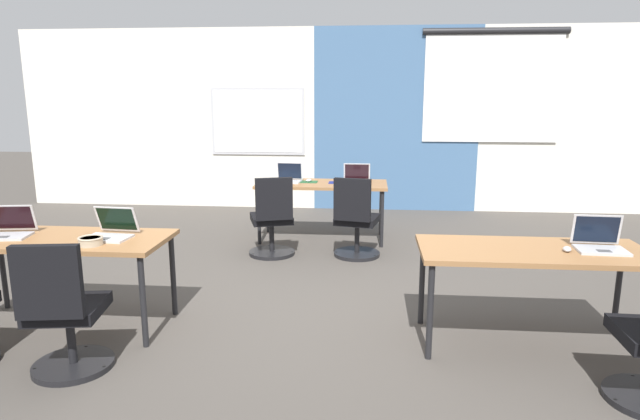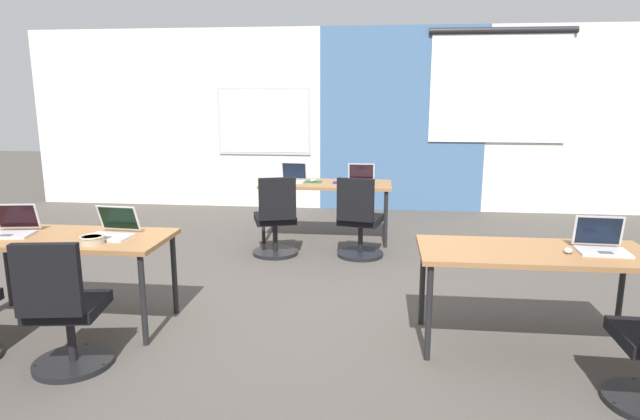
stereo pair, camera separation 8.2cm
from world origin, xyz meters
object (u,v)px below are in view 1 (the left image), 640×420
at_px(chair_far_right, 356,225).
at_px(snack_bowl, 91,240).
at_px(desk_near_left, 63,245).
at_px(laptop_far_right, 357,179).
at_px(mouse_far_right, 338,181).
at_px(mouse_far_left, 309,180).
at_px(desk_far_center, 322,188).
at_px(laptop_near_left_end, 8,230).
at_px(chair_near_left_inner, 64,319).
at_px(desk_near_right, 533,257).
at_px(laptop_near_right_end, 600,243).
at_px(laptop_near_left_inner, 111,231).
at_px(laptop_far_left, 288,178).
at_px(chair_far_left, 272,224).
at_px(mouse_near_right_end, 567,249).

bearing_deg(chair_far_right, snack_bowl, 62.30).
relative_size(desk_near_left, laptop_far_right, 4.82).
relative_size(mouse_far_right, mouse_far_left, 0.98).
height_order(desk_far_center, snack_bowl, snack_bowl).
height_order(laptop_near_left_end, chair_near_left_inner, laptop_near_left_end).
height_order(laptop_far_right, laptop_near_left_end, same).
distance_m(desk_near_right, laptop_near_right_end, 0.46).
xyz_separation_m(laptop_near_right_end, laptop_near_left_inner, (-3.58, 0.01, -0.00)).
distance_m(desk_near_left, laptop_far_left, 3.13).
relative_size(mouse_far_right, chair_far_right, 0.12).
distance_m(desk_far_center, laptop_near_left_end, 3.55).
height_order(desk_near_left, laptop_far_left, laptop_far_left).
distance_m(laptop_near_right_end, chair_far_left, 3.37).
bearing_deg(laptop_near_left_inner, mouse_near_right_end, 2.90).
distance_m(desk_far_center, laptop_far_left, 0.45).
distance_m(laptop_near_left_inner, snack_bowl, 0.23).
bearing_deg(chair_far_right, chair_near_left_inner, 69.08).
xyz_separation_m(laptop_far_right, chair_far_right, (0.02, -0.82, -0.39)).
xyz_separation_m(laptop_near_right_end, chair_far_left, (-2.69, 1.99, -0.39)).
relative_size(desk_near_left, mouse_near_right_end, 14.24).
distance_m(desk_near_right, laptop_near_left_end, 3.94).
bearing_deg(mouse_near_right_end, snack_bowl, -177.49).
distance_m(laptop_far_right, mouse_far_left, 0.60).
bearing_deg(desk_near_right, desk_far_center, 122.01).
relative_size(laptop_far_right, mouse_far_right, 3.01).
bearing_deg(snack_bowl, mouse_far_left, 67.63).
relative_size(laptop_near_left_inner, snack_bowl, 1.99).
bearing_deg(chair_far_right, chair_far_left, 14.34).
bearing_deg(laptop_near_right_end, desk_far_center, 131.45).
bearing_deg(desk_near_left, chair_far_left, 57.97).
bearing_deg(desk_near_right, mouse_far_left, 124.01).
height_order(laptop_near_left_end, laptop_near_left_inner, laptop_near_left_end).
bearing_deg(snack_bowl, mouse_far_right, 61.83).
height_order(mouse_far_left, snack_bowl, snack_bowl).
distance_m(desk_far_center, snack_bowl, 3.31).
xyz_separation_m(laptop_near_left_end, laptop_near_left_inner, (0.80, 0.03, -0.00)).
distance_m(mouse_far_right, laptop_near_left_end, 3.68).
bearing_deg(laptop_near_left_inner, snack_bowl, -96.26).
xyz_separation_m(desk_near_right, mouse_far_right, (-1.56, 2.82, 0.08)).
height_order(laptop_near_right_end, chair_far_left, laptop_near_right_end).
bearing_deg(desk_near_right, chair_far_right, 122.53).
bearing_deg(laptop_near_left_inner, desk_near_left, -169.96).
bearing_deg(chair_near_left_inner, desk_near_left, -69.98).
bearing_deg(chair_near_left_inner, desk_far_center, -119.86).
bearing_deg(chair_far_left, laptop_far_left, -112.34).
bearing_deg(laptop_near_left_inner, laptop_far_left, 75.53).
distance_m(laptop_near_left_inner, chair_far_left, 2.20).
relative_size(desk_near_right, mouse_far_right, 14.49).
bearing_deg(chair_near_left_inner, laptop_far_left, -113.37).
xyz_separation_m(laptop_far_right, laptop_near_left_inner, (-1.80, -2.83, -0.00)).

